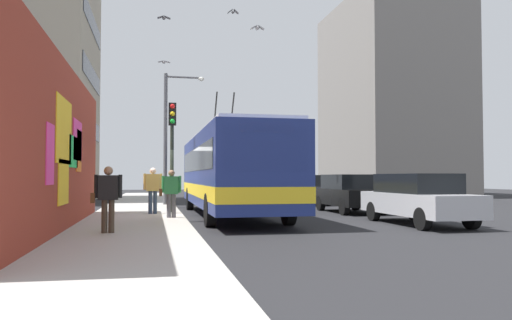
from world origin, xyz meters
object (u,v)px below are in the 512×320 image
pedestrian_at_curb (171,190)px  street_lamp (170,128)px  city_bus (230,170)px  parked_car_silver (417,198)px  pedestrian_near_wall (108,194)px  pedestrian_midblock (153,187)px  parked_car_dark_gray (305,189)px  traffic_light (172,138)px  parked_car_black (350,192)px

pedestrian_at_curb → street_lamp: bearing=-1.8°
city_bus → parked_car_silver: bearing=-130.4°
pedestrian_near_wall → pedestrian_midblock: (5.91, -1.07, 0.06)m
city_bus → street_lamp: street_lamp is taller
parked_car_silver → city_bus: bearing=49.6°
city_bus → street_lamp: 6.51m
parked_car_dark_gray → street_lamp: 7.91m
pedestrian_at_curb → pedestrian_midblock: size_ratio=0.94×
parked_car_silver → pedestrian_midblock: 9.11m
pedestrian_near_wall → street_lamp: size_ratio=0.25×
city_bus → traffic_light: city_bus is taller
pedestrian_near_wall → parked_car_silver: bearing=-79.7°
parked_car_dark_gray → street_lamp: size_ratio=0.64×
city_bus → parked_car_silver: size_ratio=2.60×
parked_car_silver → pedestrian_midblock: (4.25, 8.05, 0.29)m
parked_car_silver → pedestrian_at_curb: bearing=71.9°
pedestrian_near_wall → pedestrian_midblock: size_ratio=0.95×
pedestrian_at_curb → street_lamp: size_ratio=0.24×
city_bus → pedestrian_near_wall: 7.27m
pedestrian_at_curb → traffic_light: traffic_light is taller
parked_car_silver → traffic_light: size_ratio=1.12×
parked_car_silver → parked_car_black: (5.26, 0.00, -0.00)m
parked_car_silver → parked_car_dark_gray: (11.37, 0.00, -0.00)m
pedestrian_midblock → street_lamp: bearing=-7.9°
pedestrian_midblock → pedestrian_at_curb: bearing=-162.1°
pedestrian_near_wall → parked_car_black: bearing=-52.8°
pedestrian_at_curb → traffic_light: bearing=-2.9°
traffic_light → pedestrian_near_wall: bearing=164.6°
pedestrian_at_curb → street_lamp: (7.80, -0.25, 2.80)m
traffic_light → pedestrian_midblock: bearing=125.3°
parked_car_dark_gray → pedestrian_midblock: pedestrian_midblock is taller
pedestrian_near_wall → traffic_light: (6.41, -1.77, 1.86)m
city_bus → parked_car_dark_gray: bearing=-36.8°
parked_car_dark_gray → pedestrian_at_curb: bearing=140.1°
pedestrian_at_curb → parked_car_dark_gray: bearing=-39.9°
parked_car_black → street_lamp: bearing=55.4°
street_lamp → pedestrian_midblock: bearing=172.1°
city_bus → pedestrian_near_wall: (-6.08, 3.92, -0.68)m
traffic_light → street_lamp: bearing=-1.4°
parked_car_black → traffic_light: size_ratio=0.98×
city_bus → pedestrian_near_wall: size_ratio=7.59×
parked_car_silver → pedestrian_at_curb: pedestrian_at_curb is taller
parked_car_silver → parked_car_black: bearing=0.0°
parked_car_dark_gray → pedestrian_near_wall: pedestrian_near_wall is taller
pedestrian_at_curb → city_bus: bearing=-48.9°
pedestrian_near_wall → pedestrian_midblock: 6.01m
parked_car_black → parked_car_dark_gray: bearing=0.0°
parked_car_dark_gray → pedestrian_midblock: 10.75m
parked_car_black → pedestrian_at_curb: (-2.82, 7.47, 0.22)m
parked_car_silver → parked_car_dark_gray: same height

